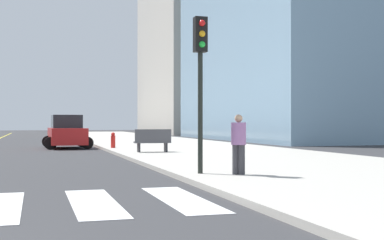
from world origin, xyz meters
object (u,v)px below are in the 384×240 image
Objects in this scene: park_bench at (153,141)px; fire_hydrant at (113,140)px; traffic_light_near_corner at (200,63)px; pedestrian_waiting_east at (239,141)px; car_red_nearest at (67,133)px.

park_bench reaches higher than fire_hydrant.
traffic_light_near_corner is 5.00× the size of fire_hydrant.
pedestrian_waiting_east is 1.88× the size of fire_hydrant.
car_red_nearest is at bearing -82.52° from traffic_light_near_corner.
car_red_nearest reaches higher than pedestrian_waiting_east.
car_red_nearest is at bearing 25.67° from park_bench.
car_red_nearest reaches higher than fire_hydrant.
pedestrian_waiting_east reaches higher than fire_hydrant.
traffic_light_near_corner is at bearing 9.22° from pedestrian_waiting_east.
fire_hydrant is (-1.24, 4.93, -0.11)m from park_bench.
fire_hydrant is at bearing 122.76° from car_red_nearest.
traffic_light_near_corner reaches higher than pedestrian_waiting_east.
park_bench is (3.64, -8.43, -0.28)m from car_red_nearest.
pedestrian_waiting_east is at bearing -86.19° from fire_hydrant.
pedestrian_waiting_east is at bearing 147.56° from traffic_light_near_corner.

